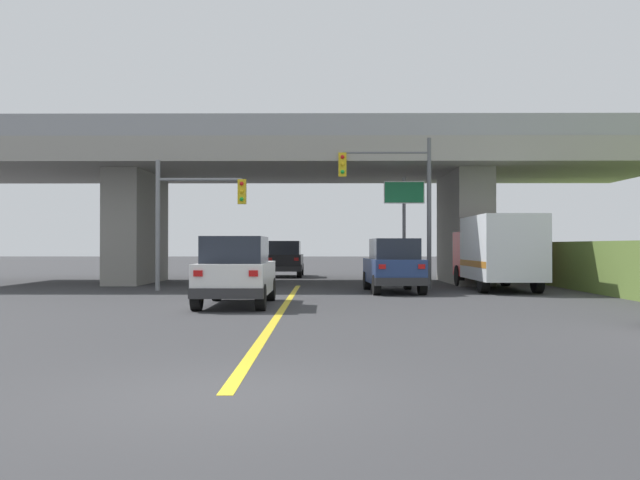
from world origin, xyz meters
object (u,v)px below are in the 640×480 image
at_px(box_truck, 497,251).
at_px(sedan_oncoming, 285,259).
at_px(traffic_signal_farside, 190,208).
at_px(highway_sign, 404,206).
at_px(traffic_signal_nearside, 399,191).
at_px(suv_crossing, 393,266).
at_px(suv_lead, 236,271).

xyz_separation_m(box_truck, sedan_oncoming, (-9.10, 11.68, -0.54)).
height_order(traffic_signal_farside, highway_sign, traffic_signal_farside).
distance_m(sedan_oncoming, highway_sign, 11.59).
bearing_deg(box_truck, traffic_signal_nearside, 176.29).
bearing_deg(highway_sign, suv_crossing, -103.28).
distance_m(suv_lead, traffic_signal_farside, 7.54).
distance_m(suv_lead, box_truck, 11.93).
bearing_deg(box_truck, highway_sign, 152.10).
bearing_deg(traffic_signal_nearside, suv_crossing, -103.06).
bearing_deg(traffic_signal_nearside, traffic_signal_farside, -174.22).
height_order(traffic_signal_nearside, traffic_signal_farside, traffic_signal_nearside).
bearing_deg(box_truck, sedan_oncoming, 127.93).
distance_m(traffic_signal_farside, highway_sign, 8.98).
relative_size(suv_crossing, traffic_signal_farside, 0.85).
xyz_separation_m(box_truck, highway_sign, (-3.48, 1.84, 1.90)).
height_order(box_truck, traffic_signal_nearside, traffic_signal_nearside).
relative_size(traffic_signal_farside, highway_sign, 1.10).
xyz_separation_m(traffic_signal_nearside, traffic_signal_farside, (-8.26, -0.84, -0.71)).
bearing_deg(highway_sign, suv_lead, -123.17).
bearing_deg(sedan_oncoming, suv_crossing, -69.88).
distance_m(suv_crossing, traffic_signal_farside, 8.21).
height_order(sedan_oncoming, highway_sign, highway_sign).
bearing_deg(box_truck, suv_lead, -142.39).
xyz_separation_m(suv_lead, sedan_oncoming, (0.34, 18.95, -0.00)).
distance_m(sedan_oncoming, traffic_signal_farside, 12.82).
relative_size(box_truck, traffic_signal_nearside, 1.11).
xyz_separation_m(traffic_signal_nearside, highway_sign, (0.38, 1.59, -0.49)).
xyz_separation_m(sedan_oncoming, traffic_signal_farside, (-3.03, -12.26, 2.22)).
xyz_separation_m(suv_lead, suv_crossing, (5.17, 5.77, -0.00)).
xyz_separation_m(suv_lead, highway_sign, (5.96, 9.12, 2.44)).
height_order(sedan_oncoming, traffic_signal_nearside, traffic_signal_nearside).
bearing_deg(sedan_oncoming, highway_sign, -60.26).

